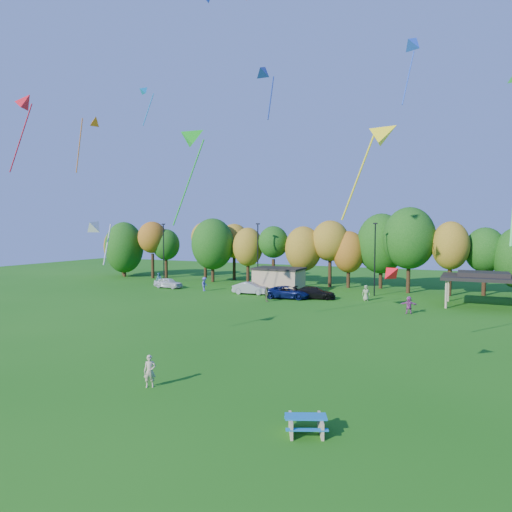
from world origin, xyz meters
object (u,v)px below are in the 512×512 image
at_px(picnic_table, 306,423).
at_px(car_a, 168,283).
at_px(kite_flyer, 150,371).
at_px(car_d, 315,293).
at_px(car_b, 251,288).
at_px(car_c, 288,292).

xyz_separation_m(picnic_table, car_a, (-32.47, 34.77, 0.29)).
relative_size(kite_flyer, car_d, 0.35).
height_order(kite_flyer, car_a, kite_flyer).
bearing_deg(car_b, picnic_table, -158.21).
height_order(car_b, car_d, car_b).
height_order(kite_flyer, car_c, kite_flyer).
distance_m(picnic_table, car_d, 35.98).
distance_m(picnic_table, kite_flyer, 9.47).
bearing_deg(car_a, kite_flyer, -142.74).
distance_m(car_a, car_c, 18.76).
height_order(car_b, car_c, car_b).
bearing_deg(kite_flyer, car_d, 59.04).
height_order(car_a, car_d, car_d).
bearing_deg(car_a, picnic_table, -134.64).
distance_m(car_b, car_c, 5.76).
distance_m(kite_flyer, car_c, 31.80).
relative_size(car_b, car_d, 0.92).
xyz_separation_m(picnic_table, car_c, (-13.79, 33.11, 0.32)).
height_order(car_c, car_d, car_c).
bearing_deg(car_a, car_c, -92.76).
height_order(kite_flyer, car_b, kite_flyer).
relative_size(car_a, car_c, 0.78).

